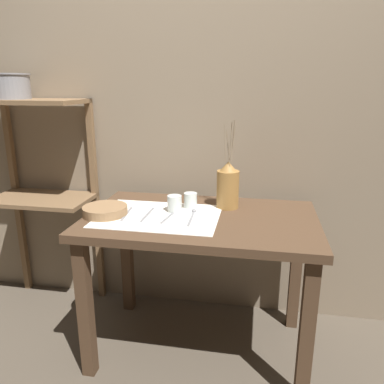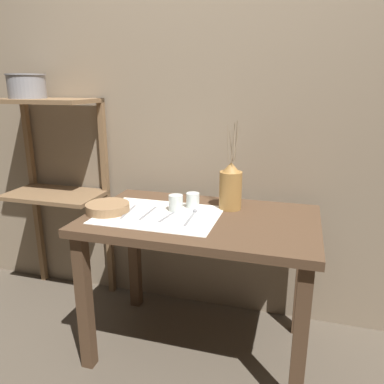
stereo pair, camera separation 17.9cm
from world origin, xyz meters
name	(u,v)px [view 1 (the left image)]	position (x,y,z in m)	size (l,w,h in m)	color
ground_plane	(200,346)	(0.00, 0.00, 0.00)	(12.00, 12.00, 0.00)	brown
stone_wall_back	(214,114)	(0.00, 0.45, 1.20)	(7.00, 0.06, 2.40)	gray
wooden_table	(201,238)	(0.00, 0.00, 0.63)	(1.12, 0.69, 0.75)	#4C3523
wooden_shelf_unit	(41,166)	(-1.00, 0.27, 0.90)	(0.58, 0.34, 1.28)	brown
linen_cloth	(159,216)	(-0.20, -0.04, 0.75)	(0.58, 0.43, 0.00)	white
pitcher_with_flowers	(228,186)	(0.11, 0.16, 0.86)	(0.11, 0.11, 0.45)	olive
wooden_bowl	(105,211)	(-0.46, -0.07, 0.77)	(0.22, 0.22, 0.05)	#8E6B47
glass_tumbler_near	(175,204)	(-0.14, 0.04, 0.79)	(0.07, 0.07, 0.08)	silver
glass_tumbler_far	(190,200)	(-0.07, 0.11, 0.79)	(0.07, 0.07, 0.08)	silver
fork_outer	(127,214)	(-0.36, -0.05, 0.75)	(0.03, 0.20, 0.00)	gray
knife_center	(147,215)	(-0.26, -0.04, 0.75)	(0.02, 0.20, 0.00)	gray
spoon_inner	(174,212)	(-0.14, 0.02, 0.75)	(0.05, 0.21, 0.02)	gray
spoon_outer	(193,214)	(-0.04, 0.01, 0.75)	(0.03, 0.21, 0.02)	gray
metal_pot_large	(10,86)	(-1.11, 0.24, 1.36)	(0.22, 0.22, 0.14)	gray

